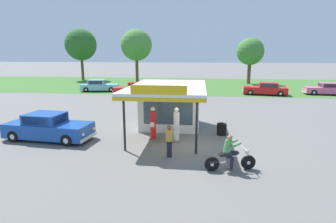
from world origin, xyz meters
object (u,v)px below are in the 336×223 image
Objects in this scene: bystander_standing_back_lot at (169,140)px; spare_tire_stack at (222,129)px; gas_pump_offside at (176,126)px; parked_car_back_row_centre_left at (99,86)px; gas_pump_nearside at (153,125)px; parked_car_back_row_far_right at (178,88)px; parked_car_back_row_far_left at (328,89)px; parked_car_back_row_left at (134,89)px; featured_classic_sedan at (48,128)px; motorcycle_with_rider at (230,156)px; parked_car_second_row_spare at (266,89)px.

spare_tire_stack is at bearing 54.88° from bystander_standing_back_lot.
gas_pump_offside is at bearing -148.33° from spare_tire_stack.
parked_car_back_row_centre_left reaches higher than spare_tire_stack.
gas_pump_nearside is 1.25× the size of bystander_standing_back_lot.
parked_car_back_row_far_left reaches higher than parked_car_back_row_far_right.
parked_car_back_row_far_right is (-0.16, 19.75, -0.26)m from gas_pump_nearside.
gas_pump_nearside is at bearing -61.33° from parked_car_back_row_centre_left.
parked_car_back_row_left reaches higher than parked_car_back_row_centre_left.
gas_pump_offside is 0.36× the size of parked_car_back_row_far_left.
featured_classic_sedan is 17.55m from parked_car_back_row_left.
gas_pump_nearside is 0.39× the size of parked_car_back_row_far_right.
motorcycle_with_rider reaches higher than featured_classic_sedan.
parked_car_second_row_spare is at bearing 69.42° from spare_tire_stack.
motorcycle_with_rider is 0.40× the size of parked_car_second_row_spare.
gas_pump_offside reaches higher than spare_tire_stack.
gas_pump_nearside is 27.49m from parked_car_back_row_far_left.
motorcycle_with_rider is at bearing -17.05° from featured_classic_sedan.
gas_pump_nearside is 5.36m from motorcycle_with_rider.
spare_tire_stack is at bearing -110.58° from parked_car_second_row_spare.
parked_car_back_row_far_right is 5.88m from parked_car_back_row_left.
parked_car_back_row_centre_left is (-10.94, 20.00, -0.21)m from gas_pump_nearside.
featured_classic_sedan is 32.25m from parked_car_back_row_far_left.
parked_car_back_row_far_left is at bearing 8.10° from parked_car_back_row_left.
spare_tire_stack is (-6.65, -17.72, -0.33)m from parked_car_second_row_spare.
parked_car_second_row_spare reaches higher than spare_tire_stack.
parked_car_second_row_spare is at bearing 49.71° from featured_classic_sedan.
gas_pump_offside is 1.25× the size of bystander_standing_back_lot.
parked_car_second_row_spare is 7.64× the size of spare_tire_stack.
gas_pump_offside is 0.38× the size of parked_car_back_row_centre_left.
parked_car_back_row_far_right is at bearing -1.34° from parked_car_back_row_centre_left.
gas_pump_offside is 0.36× the size of parked_car_second_row_spare.
bystander_standing_back_lot is at bearing -93.23° from gas_pump_offside.
motorcycle_with_rider is at bearing -65.61° from parked_car_back_row_left.
gas_pump_nearside is at bearing -157.70° from spare_tire_stack.
parked_car_back_row_centre_left is at bearing 129.23° from spare_tire_stack.
parked_car_second_row_spare is (16.84, 19.86, -0.02)m from featured_classic_sedan.
parked_car_back_row_left is (-16.08, -2.33, 0.03)m from parked_car_second_row_spare.
parked_car_back_row_far_left is (18.39, 20.43, -0.24)m from gas_pump_nearside.
parked_car_back_row_centre_left is (-14.91, 23.59, 0.06)m from motorcycle_with_rider.
bystander_standing_back_lot is at bearing -86.43° from parked_car_back_row_far_right.
bystander_standing_back_lot is (6.61, -19.40, 0.12)m from parked_car_back_row_left.
motorcycle_with_rider is (3.98, -3.59, -0.27)m from gas_pump_nearside.
parked_car_second_row_spare is at bearing 66.45° from bystander_standing_back_lot.
gas_pump_offside is 0.39× the size of parked_car_back_row_far_right.
gas_pump_nearside is 4.40m from spare_tire_stack.
gas_pump_nearside is at bearing 4.53° from featured_classic_sedan.
parked_car_back_row_centre_left reaches higher than parked_car_second_row_spare.
motorcycle_with_rider is 0.40× the size of parked_car_back_row_far_left.
bystander_standing_back_lot is at bearing -14.19° from featured_classic_sedan.
bystander_standing_back_lot reaches higher than spare_tire_stack.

